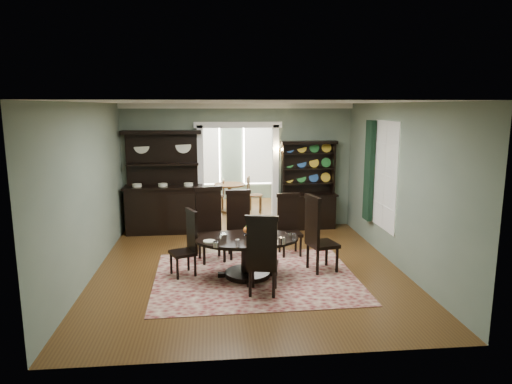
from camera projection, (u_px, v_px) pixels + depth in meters
room at (248, 184)px, 8.09m from camera, size 5.51×6.01×3.01m
parlor at (233, 155)px, 13.47m from camera, size 3.51×3.50×3.01m
doorway_trim at (238, 162)px, 10.98m from camera, size 2.08×0.25×2.57m
right_window at (377, 173)px, 9.21m from camera, size 0.15×1.47×2.12m
wall_sconce at (278, 151)px, 10.87m from camera, size 0.27×0.21×0.21m
rug at (256, 277)px, 7.93m from camera, size 3.53×2.88×0.01m
dining_table at (247, 250)px, 7.89m from camera, size 1.82×1.70×0.70m
centerpiece at (252, 234)px, 7.83m from camera, size 1.60×1.03×0.26m
chair_far_left at (210, 222)px, 8.77m from camera, size 0.63×0.61×1.42m
chair_far_mid at (239, 222)px, 8.99m from camera, size 0.51×0.49×1.32m
chair_far_right at (289, 222)px, 9.12m from camera, size 0.49×0.47×1.23m
chair_end_left at (188, 241)px, 7.97m from camera, size 0.55×0.56×1.17m
chair_end_right at (317, 232)px, 8.10m from camera, size 0.60×0.62×1.40m
chair_near at (262, 254)px, 7.03m from camera, size 0.57×0.55×1.32m
sideboard at (164, 197)px, 10.68m from camera, size 1.82×0.66×2.39m
welsh_dresser at (308, 197)px, 11.07m from camera, size 1.38×0.56×2.12m
parlor_table at (230, 194)px, 12.73m from camera, size 0.87×0.87×0.80m
parlor_chair_left at (220, 194)px, 12.90m from camera, size 0.39×0.38×0.90m
parlor_chair_right at (253, 193)px, 12.78m from camera, size 0.45×0.44×1.00m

